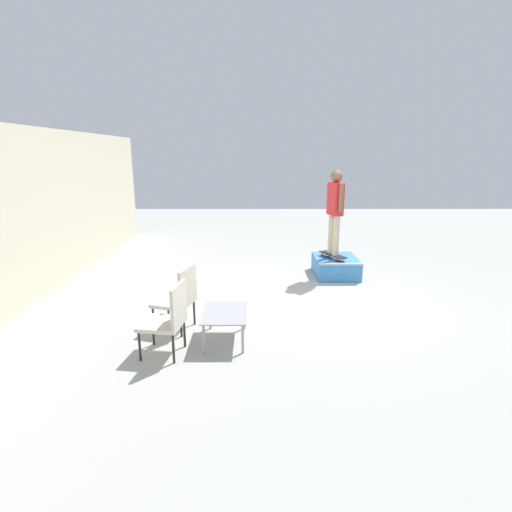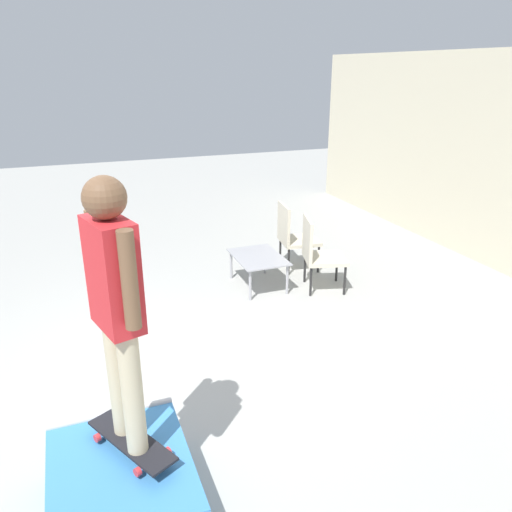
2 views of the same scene
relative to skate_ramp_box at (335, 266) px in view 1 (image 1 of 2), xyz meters
name	(u,v)px [view 1 (image 1 of 2)]	position (x,y,z in m)	size (l,w,h in m)	color
ground_plane	(320,299)	(-1.46, 0.56, -0.20)	(24.00, 24.00, 0.00)	#A8A8A3
house_wall_back	(29,217)	(-1.46, 5.58, 1.30)	(12.00, 0.06, 3.00)	beige
skate_ramp_box	(335,266)	(0.00, 0.00, 0.00)	(1.09, 0.88, 0.42)	#3D84C6
skateboard_on_ramp	(333,255)	(-0.10, 0.09, 0.28)	(0.73, 0.51, 0.07)	black
person_skater	(335,206)	(-0.10, 0.09, 1.31)	(0.55, 0.29, 1.73)	#C6B793
coffee_table	(225,315)	(-3.08, 2.14, 0.18)	(0.85, 0.61, 0.42)	#9E9EA3
patio_chair_left	(169,317)	(-3.48, 2.83, 0.33)	(0.59, 0.59, 0.96)	black
patio_chair_right	(179,296)	(-2.72, 2.83, 0.33)	(0.65, 0.65, 0.96)	black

